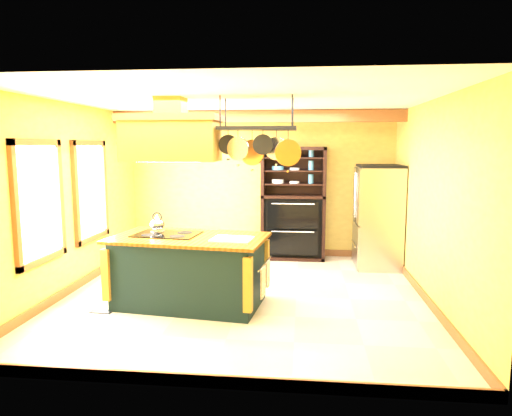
% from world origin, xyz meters
% --- Properties ---
extents(floor, '(5.00, 5.00, 0.00)m').
position_xyz_m(floor, '(0.00, 0.00, 0.00)').
color(floor, beige).
rests_on(floor, ground).
extents(ceiling, '(5.00, 5.00, 0.00)m').
position_xyz_m(ceiling, '(0.00, 0.00, 2.70)').
color(ceiling, white).
rests_on(ceiling, wall_back).
extents(wall_back, '(5.00, 0.02, 2.70)m').
position_xyz_m(wall_back, '(0.00, 2.50, 1.35)').
color(wall_back, '#E4BC53').
rests_on(wall_back, floor).
extents(wall_front, '(5.00, 0.02, 2.70)m').
position_xyz_m(wall_front, '(0.00, -2.50, 1.35)').
color(wall_front, '#E4BC53').
rests_on(wall_front, floor).
extents(wall_left, '(0.02, 5.00, 2.70)m').
position_xyz_m(wall_left, '(-2.50, 0.00, 1.35)').
color(wall_left, '#E4BC53').
rests_on(wall_left, floor).
extents(wall_right, '(0.02, 5.00, 2.70)m').
position_xyz_m(wall_right, '(2.50, 0.00, 1.35)').
color(wall_right, '#E4BC53').
rests_on(wall_right, floor).
extents(ceiling_beam, '(5.00, 0.15, 0.20)m').
position_xyz_m(ceiling_beam, '(0.00, 1.70, 2.59)').
color(ceiling_beam, brown).
rests_on(ceiling_beam, ceiling).
extents(window_near, '(0.06, 1.06, 1.56)m').
position_xyz_m(window_near, '(-2.47, -0.80, 1.40)').
color(window_near, brown).
rests_on(window_near, wall_left).
extents(window_far, '(0.06, 1.06, 1.56)m').
position_xyz_m(window_far, '(-2.47, 0.60, 1.40)').
color(window_far, brown).
rests_on(window_far, wall_left).
extents(kitchen_island, '(2.11, 1.34, 1.11)m').
position_xyz_m(kitchen_island, '(-0.66, -0.42, 0.47)').
color(kitchen_island, black).
rests_on(kitchen_island, floor).
extents(range_hood, '(1.26, 0.71, 0.80)m').
position_xyz_m(range_hood, '(-0.86, -0.42, 2.22)').
color(range_hood, olive).
rests_on(range_hood, ceiling).
extents(pot_rack, '(1.06, 0.48, 0.85)m').
position_xyz_m(pot_rack, '(0.25, -0.42, 2.19)').
color(pot_rack, black).
rests_on(pot_rack, ceiling).
extents(refrigerator, '(0.75, 0.89, 1.73)m').
position_xyz_m(refrigerator, '(2.11, 1.81, 0.84)').
color(refrigerator, '#9B9CA3').
rests_on(refrigerator, floor).
extents(hutch, '(1.18, 0.54, 2.08)m').
position_xyz_m(hutch, '(0.64, 2.27, 0.82)').
color(hutch, black).
rests_on(hutch, floor).
extents(floor_register, '(0.29, 0.13, 0.01)m').
position_xyz_m(floor_register, '(-1.72, -0.83, 0.01)').
color(floor_register, black).
rests_on(floor_register, floor).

